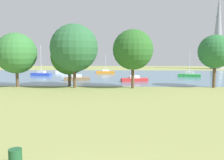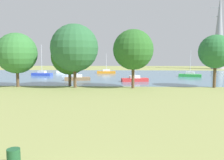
{
  "view_description": "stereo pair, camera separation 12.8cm",
  "coord_description": "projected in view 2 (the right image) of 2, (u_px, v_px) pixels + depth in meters",
  "views": [
    {
      "loc": [
        1.13,
        -7.12,
        4.77
      ],
      "look_at": [
        0.03,
        20.34,
        1.98
      ],
      "focal_mm": 39.31,
      "sensor_mm": 36.0,
      "label": 1
    },
    {
      "loc": [
        1.26,
        -7.12,
        4.77
      ],
      "look_at": [
        0.03,
        20.34,
        1.98
      ],
      "focal_mm": 39.31,
      "sensor_mm": 36.0,
      "label": 2
    }
  ],
  "objects": [
    {
      "name": "sailboat_red",
      "position": [
        135.0,
        79.0,
        44.43
      ],
      "size": [
        5.0,
        2.38,
        7.56
      ],
      "color": "red",
      "rests_on": "water_surface"
    },
    {
      "name": "sailboat_white",
      "position": [
        65.0,
        71.0,
        65.51
      ],
      "size": [
        5.02,
        2.59,
        7.94
      ],
      "color": "white",
      "rests_on": "water_surface"
    },
    {
      "name": "sailboat_blue",
      "position": [
        42.0,
        74.0,
        57.31
      ],
      "size": [
        4.99,
        2.36,
        7.15
      ],
      "color": "blue",
      "rests_on": "water_surface"
    },
    {
      "name": "tree_east_far",
      "position": [
        69.0,
        57.0,
        38.01
      ],
      "size": [
        5.68,
        5.68,
        7.41
      ],
      "color": "brown",
      "rests_on": "ground"
    },
    {
      "name": "tree_east_near",
      "position": [
        17.0,
        53.0,
        36.6
      ],
      "size": [
        6.08,
        6.08,
        8.11
      ],
      "color": "brown",
      "rests_on": "ground"
    },
    {
      "name": "water_surface",
      "position": [
        118.0,
        76.0,
        57.31
      ],
      "size": [
        140.0,
        40.0,
        0.02
      ],
      "primitive_type": "cube",
      "color": "slate",
      "rests_on": "ground"
    },
    {
      "name": "electricity_pylon",
      "position": [
        219.0,
        31.0,
        83.34
      ],
      "size": [
        6.4,
        4.4,
        26.01
      ],
      "color": "gray",
      "rests_on": "ground"
    },
    {
      "name": "sailboat_orange",
      "position": [
        106.0,
        72.0,
        63.98
      ],
      "size": [
        4.84,
        1.65,
        5.16
      ],
      "color": "orange",
      "rests_on": "water_surface"
    },
    {
      "name": "litter_bin",
      "position": [
        14.0,
        158.0,
        10.45
      ],
      "size": [
        0.56,
        0.56,
        0.8
      ],
      "primitive_type": "cylinder",
      "color": "#1E512D",
      "rests_on": "ground"
    },
    {
      "name": "sailboat_green",
      "position": [
        190.0,
        75.0,
        54.07
      ],
      "size": [
        5.03,
        2.93,
        5.74
      ],
      "color": "green",
      "rests_on": "water_surface"
    },
    {
      "name": "tree_west_far",
      "position": [
        74.0,
        48.0,
        35.62
      ],
      "size": [
        6.97,
        6.97,
        9.32
      ],
      "color": "brown",
      "rests_on": "ground"
    },
    {
      "name": "tree_mid_shore",
      "position": [
        216.0,
        52.0,
        35.62
      ],
      "size": [
        4.9,
        4.9,
        7.75
      ],
      "color": "brown",
      "rests_on": "ground"
    },
    {
      "name": "sailboat_brown",
      "position": [
        77.0,
        78.0,
        46.36
      ],
      "size": [
        5.02,
        2.59,
        6.69
      ],
      "color": "brown",
      "rests_on": "water_surface"
    },
    {
      "name": "tree_west_near",
      "position": [
        133.0,
        50.0,
        35.04
      ],
      "size": [
        5.82,
        5.82,
        8.48
      ],
      "color": "brown",
      "rests_on": "ground"
    },
    {
      "name": "ground_plane",
      "position": [
        112.0,
        95.0,
        29.48
      ],
      "size": [
        160.0,
        160.0,
        0.0
      ],
      "primitive_type": "plane",
      "color": "#8C9351"
    }
  ]
}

